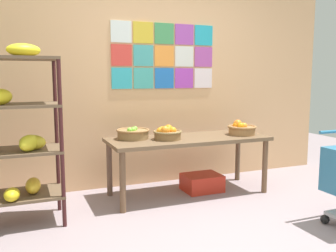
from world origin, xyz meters
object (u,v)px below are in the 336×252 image
(fruit_basket_right, at_px, (241,129))
(fruit_basket_back_right, at_px, (167,133))
(display_table, at_px, (188,144))
(banana_shelf_unit, at_px, (3,125))
(produce_crate_under_table, at_px, (202,183))
(fruit_basket_centre, at_px, (133,133))

(fruit_basket_right, relative_size, fruit_basket_back_right, 1.07)
(display_table, bearing_deg, fruit_basket_right, -5.08)
(banana_shelf_unit, bearing_deg, display_table, 6.74)
(banana_shelf_unit, distance_m, produce_crate_under_table, 2.21)
(produce_crate_under_table, bearing_deg, banana_shelf_unit, -172.59)
(display_table, relative_size, fruit_basket_right, 5.42)
(fruit_basket_back_right, bearing_deg, banana_shelf_unit, -173.43)
(fruit_basket_back_right, xyz_separation_m, produce_crate_under_table, (0.47, 0.08, -0.62))
(banana_shelf_unit, xyz_separation_m, fruit_basket_back_right, (1.57, 0.18, -0.19))
(produce_crate_under_table, bearing_deg, fruit_basket_right, -13.24)
(fruit_basket_right, bearing_deg, display_table, 174.92)
(banana_shelf_unit, relative_size, fruit_basket_centre, 4.56)
(display_table, relative_size, fruit_basket_back_right, 5.77)
(display_table, bearing_deg, fruit_basket_centre, 167.47)
(display_table, xyz_separation_m, produce_crate_under_table, (0.20, 0.05, -0.48))
(fruit_basket_right, xyz_separation_m, fruit_basket_back_right, (-0.92, 0.02, -0.00))
(banana_shelf_unit, distance_m, display_table, 1.88)
(fruit_basket_back_right, relative_size, fruit_basket_centre, 0.86)
(display_table, relative_size, produce_crate_under_table, 4.17)
(produce_crate_under_table, bearing_deg, fruit_basket_centre, 173.94)
(fruit_basket_right, bearing_deg, banana_shelf_unit, -176.31)
(banana_shelf_unit, distance_m, fruit_basket_back_right, 1.59)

